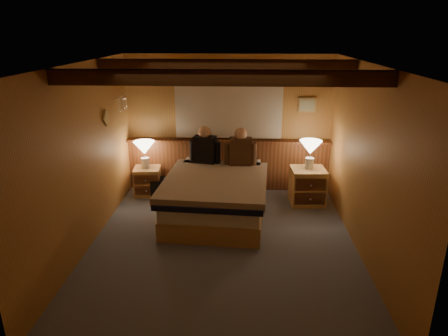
# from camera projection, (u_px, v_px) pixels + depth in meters

# --- Properties ---
(floor) EXTENTS (4.20, 4.20, 0.00)m
(floor) POSITION_uv_depth(u_px,v_px,m) (223.00, 244.00, 5.47)
(floor) COLOR slate
(floor) RESTS_ON ground
(ceiling) EXTENTS (4.20, 4.20, 0.00)m
(ceiling) POSITION_uv_depth(u_px,v_px,m) (223.00, 64.00, 4.68)
(ceiling) COLOR tan
(ceiling) RESTS_ON wall_back
(wall_back) EXTENTS (3.60, 0.00, 3.60)m
(wall_back) POSITION_uv_depth(u_px,v_px,m) (229.00, 124.00, 7.06)
(wall_back) COLOR #B68C41
(wall_back) RESTS_ON floor
(wall_left) EXTENTS (0.00, 4.20, 4.20)m
(wall_left) POSITION_uv_depth(u_px,v_px,m) (84.00, 159.00, 5.16)
(wall_left) COLOR #B68C41
(wall_left) RESTS_ON floor
(wall_right) EXTENTS (0.00, 4.20, 4.20)m
(wall_right) POSITION_uv_depth(u_px,v_px,m) (366.00, 163.00, 5.00)
(wall_right) COLOR #B68C41
(wall_right) RESTS_ON floor
(wall_front) EXTENTS (3.60, 0.00, 3.60)m
(wall_front) POSITION_uv_depth(u_px,v_px,m) (209.00, 245.00, 3.10)
(wall_front) COLOR #B68C41
(wall_front) RESTS_ON floor
(wainscot) EXTENTS (3.60, 0.23, 0.94)m
(wainscot) POSITION_uv_depth(u_px,v_px,m) (228.00, 163.00, 7.23)
(wainscot) COLOR brown
(wainscot) RESTS_ON wall_back
(curtain_window) EXTENTS (2.18, 0.09, 1.11)m
(curtain_window) POSITION_uv_depth(u_px,v_px,m) (229.00, 107.00, 6.88)
(curtain_window) COLOR #4B2712
(curtain_window) RESTS_ON wall_back
(ceiling_beams) EXTENTS (3.60, 1.65, 0.16)m
(ceiling_beams) POSITION_uv_depth(u_px,v_px,m) (223.00, 71.00, 4.85)
(ceiling_beams) COLOR #4B2712
(ceiling_beams) RESTS_ON ceiling
(coat_rail) EXTENTS (0.05, 0.55, 0.24)m
(coat_rail) POSITION_uv_depth(u_px,v_px,m) (122.00, 102.00, 6.49)
(coat_rail) COLOR white
(coat_rail) RESTS_ON wall_left
(framed_print) EXTENTS (0.30, 0.04, 0.25)m
(framed_print) POSITION_uv_depth(u_px,v_px,m) (307.00, 105.00, 6.86)
(framed_print) COLOR tan
(framed_print) RESTS_ON wall_back
(bed) EXTENTS (1.64, 2.04, 0.66)m
(bed) POSITION_uv_depth(u_px,v_px,m) (216.00, 196.00, 6.18)
(bed) COLOR tan
(bed) RESTS_ON floor
(nightstand_left) EXTENTS (0.49, 0.45, 0.49)m
(nightstand_left) POSITION_uv_depth(u_px,v_px,m) (148.00, 181.00, 7.05)
(nightstand_left) COLOR tan
(nightstand_left) RESTS_ON floor
(nightstand_right) EXTENTS (0.58, 0.53, 0.61)m
(nightstand_right) POSITION_uv_depth(u_px,v_px,m) (307.00, 186.00, 6.67)
(nightstand_right) COLOR tan
(nightstand_right) RESTS_ON floor
(lamp_left) EXTENTS (0.37, 0.37, 0.48)m
(lamp_left) POSITION_uv_depth(u_px,v_px,m) (144.00, 149.00, 6.87)
(lamp_left) COLOR silver
(lamp_left) RESTS_ON nightstand_left
(lamp_right) EXTENTS (0.36, 0.36, 0.47)m
(lamp_right) POSITION_uv_depth(u_px,v_px,m) (310.00, 149.00, 6.49)
(lamp_right) COLOR silver
(lamp_right) RESTS_ON nightstand_right
(person_left) EXTENTS (0.53, 0.27, 0.65)m
(person_left) POSITION_uv_depth(u_px,v_px,m) (205.00, 148.00, 6.65)
(person_left) COLOR black
(person_left) RESTS_ON bed
(person_right) EXTENTS (0.53, 0.21, 0.65)m
(person_right) POSITION_uv_depth(u_px,v_px,m) (241.00, 150.00, 6.54)
(person_right) COLOR #452C1B
(person_right) RESTS_ON bed
(duffel_bag) EXTENTS (0.56, 0.38, 0.38)m
(duffel_bag) POSITION_uv_depth(u_px,v_px,m) (168.00, 187.00, 6.99)
(duffel_bag) COLOR black
(duffel_bag) RESTS_ON floor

